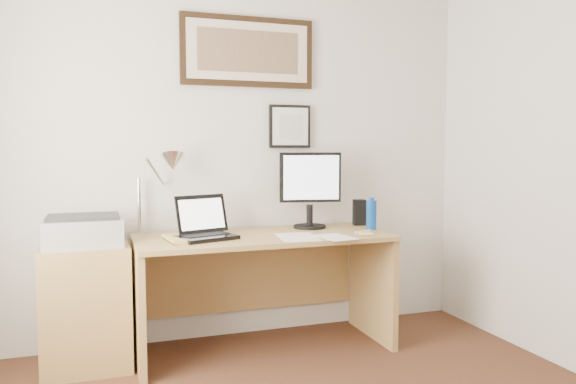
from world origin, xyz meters
name	(u,v)px	position (x,y,z in m)	size (l,w,h in m)	color
wall_back	(226,155)	(0.00, 2.00, 1.25)	(3.50, 0.02, 2.50)	silver
side_cabinet	(86,308)	(-0.92, 1.68, 0.36)	(0.50, 0.40, 0.73)	#9F7B43
water_bottle	(371,215)	(0.91, 1.61, 0.85)	(0.07, 0.07, 0.20)	#0B4092
bottle_cap	(372,199)	(0.91, 1.61, 0.96)	(0.04, 0.04, 0.02)	#0B4092
speaker	(359,212)	(0.92, 1.83, 0.84)	(0.08, 0.07, 0.18)	black
paper_sheet_a	(297,237)	(0.32, 1.47, 0.75)	(0.23, 0.33, 0.00)	white
paper_sheet_b	(335,237)	(0.54, 1.38, 0.75)	(0.19, 0.28, 0.00)	white
sticky_pad	(366,234)	(0.77, 1.41, 0.76)	(0.09, 0.09, 0.01)	#ECD070
marker_pen	(363,232)	(0.78, 1.49, 0.76)	(0.02, 0.02, 0.14)	silver
book	(167,240)	(-0.46, 1.57, 0.76)	(0.22, 0.30, 0.02)	tan
desk	(260,268)	(0.15, 1.72, 0.51)	(1.60, 0.70, 0.75)	#9F7B43
laptop	(204,229)	(-0.23, 1.62, 0.81)	(0.40, 0.39, 0.26)	black
lcd_monitor	(310,186)	(0.54, 1.80, 1.04)	(0.42, 0.22, 0.52)	black
printer	(84,231)	(-0.92, 1.70, 0.82)	(0.44, 0.34, 0.18)	#9E9EA1
desk_lamp	(169,166)	(-0.41, 1.81, 1.19)	(0.29, 0.27, 0.53)	silver
picture_large	(248,52)	(0.15, 1.97, 1.95)	(0.92, 0.04, 0.47)	black
picture_small	(290,127)	(0.45, 1.97, 1.45)	(0.30, 0.03, 0.30)	black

